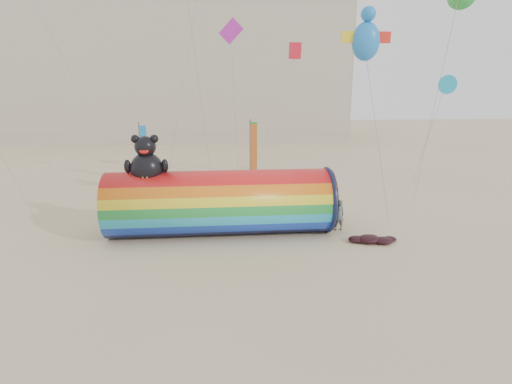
{
  "coord_description": "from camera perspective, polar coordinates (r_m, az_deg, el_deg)",
  "views": [
    {
      "loc": [
        -1.51,
        -19.71,
        8.0
      ],
      "look_at": [
        0.5,
        1.5,
        2.4
      ],
      "focal_mm": 28.0,
      "sensor_mm": 36.0,
      "label": 1
    }
  ],
  "objects": [
    {
      "name": "festival_banners",
      "position": [
        35.84,
        -5.46,
        6.06
      ],
      "size": [
        10.28,
        2.52,
        5.2
      ],
      "color": "#59595E",
      "rests_on": "ground"
    },
    {
      "name": "ground",
      "position": [
        21.33,
        -0.97,
        -7.31
      ],
      "size": [
        160.0,
        160.0,
        0.0
      ],
      "primitive_type": "plane",
      "color": "#CCB58C",
      "rests_on": "ground"
    },
    {
      "name": "kite_handler",
      "position": [
        23.38,
        11.73,
        -3.25
      ],
      "size": [
        0.72,
        0.52,
        1.82
      ],
      "primitive_type": "imported",
      "rotation": [
        0.0,
        0.0,
        3.28
      ],
      "color": "#53575A",
      "rests_on": "ground"
    },
    {
      "name": "hotel_building",
      "position": [
        66.53,
        -15.09,
        16.23
      ],
      "size": [
        60.4,
        15.4,
        20.6
      ],
      "color": "#B7AD99",
      "rests_on": "ground"
    },
    {
      "name": "fabric_bundle",
      "position": [
        22.25,
        16.25,
        -6.49
      ],
      "size": [
        2.62,
        1.35,
        0.41
      ],
      "color": "black",
      "rests_on": "ground"
    },
    {
      "name": "windsock_assembly",
      "position": [
        22.25,
        -5.11,
        -1.27
      ],
      "size": [
        12.35,
        3.76,
        5.69
      ],
      "color": "red",
      "rests_on": "ground"
    }
  ]
}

